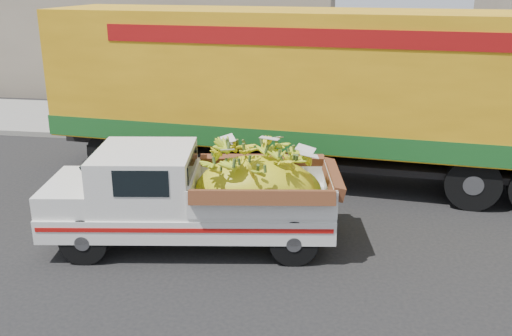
# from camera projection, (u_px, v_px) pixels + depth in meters

# --- Properties ---
(ground) EXTENTS (100.00, 100.00, 0.00)m
(ground) POSITION_uv_depth(u_px,v_px,m) (249.00, 231.00, 10.56)
(ground) COLOR black
(ground) RESTS_ON ground
(curb) EXTENTS (60.00, 0.25, 0.15)m
(curb) POSITION_uv_depth(u_px,v_px,m) (283.00, 144.00, 15.75)
(curb) COLOR gray
(curb) RESTS_ON ground
(sidewalk) EXTENTS (60.00, 4.00, 0.14)m
(sidewalk) POSITION_uv_depth(u_px,v_px,m) (290.00, 126.00, 17.71)
(sidewalk) COLOR gray
(sidewalk) RESTS_ON ground
(building_left) EXTENTS (18.00, 6.00, 5.00)m
(building_left) POSITION_uv_depth(u_px,v_px,m) (114.00, 26.00, 23.65)
(building_left) COLOR gray
(building_left) RESTS_ON ground
(pickup_truck) EXTENTS (5.08, 2.47, 1.71)m
(pickup_truck) POSITION_uv_depth(u_px,v_px,m) (212.00, 194.00, 9.81)
(pickup_truck) COLOR black
(pickup_truck) RESTS_ON ground
(semi_trailer) EXTENTS (12.04, 3.68, 3.80)m
(semi_trailer) POSITION_uv_depth(u_px,v_px,m) (312.00, 88.00, 12.66)
(semi_trailer) COLOR black
(semi_trailer) RESTS_ON ground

